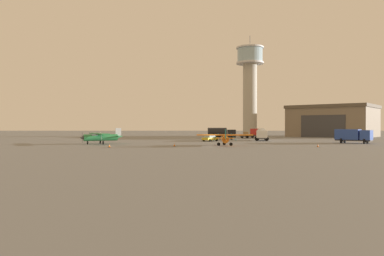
{
  "coord_description": "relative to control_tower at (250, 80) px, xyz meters",
  "views": [
    {
      "loc": [
        -3.23,
        -64.45,
        3.54
      ],
      "look_at": [
        -3.14,
        26.99,
        2.99
      ],
      "focal_mm": 34.26,
      "sensor_mm": 36.0,
      "label": 1
    }
  ],
  "objects": [
    {
      "name": "truck_fuel_tanker_white",
      "position": [
        -3.65,
        -40.71,
        -17.81
      ],
      "size": [
        3.96,
        7.14,
        3.04
      ],
      "rotation": [
        0.0,
        0.0,
        4.55
      ],
      "color": "#38383D",
      "rests_on": "ground_plane"
    },
    {
      "name": "truck_box_blue",
      "position": [
        12.29,
        -54.41,
        -17.86
      ],
      "size": [
        6.71,
        6.24,
        2.82
      ],
      "rotation": [
        0.0,
        0.0,
        5.57
      ],
      "color": "#38383D",
      "rests_on": "ground_plane"
    },
    {
      "name": "traffic_cone_near_right",
      "position": [
        0.64,
        -67.59,
        -19.22
      ],
      "size": [
        0.36,
        0.36,
        0.54
      ],
      "color": "black",
      "rests_on": "ground_plane"
    },
    {
      "name": "airplane_orange",
      "position": [
        -14.55,
        -63.92,
        -18.11
      ],
      "size": [
        9.97,
        7.83,
        2.94
      ],
      "rotation": [
        0.0,
        0.0,
        1.52
      ],
      "color": "orange",
      "rests_on": "ground_plane"
    },
    {
      "name": "airplane_green",
      "position": [
        -37.98,
        -57.56,
        -18.04
      ],
      "size": [
        7.94,
        9.92,
        3.09
      ],
      "rotation": [
        0.0,
        0.0,
        3.63
      ],
      "color": "#287A42",
      "rests_on": "ground_plane"
    },
    {
      "name": "traffic_cone_near_left",
      "position": [
        -33.92,
        -68.44,
        -19.21
      ],
      "size": [
        0.36,
        0.36,
        0.56
      ],
      "color": "black",
      "rests_on": "ground_plane"
    },
    {
      "name": "ground_plane",
      "position": [
        -17.12,
        -64.02,
        -19.48
      ],
      "size": [
        400.0,
        400.0,
        0.0
      ],
      "primitive_type": "plane",
      "color": "slate"
    },
    {
      "name": "car_yellow",
      "position": [
        -16.22,
        -44.97,
        -18.75
      ],
      "size": [
        3.96,
        4.24,
        1.37
      ],
      "rotation": [
        0.0,
        0.0,
        0.87
      ],
      "color": "gold",
      "rests_on": "ground_plane"
    },
    {
      "name": "truck_fuel_tanker_black",
      "position": [
        -12.83,
        -33.89,
        -17.8
      ],
      "size": [
        7.16,
        3.3,
        3.04
      ],
      "rotation": [
        0.0,
        0.0,
        6.28
      ],
      "color": "#38383D",
      "rests_on": "ground_plane"
    },
    {
      "name": "control_tower",
      "position": [
        0.0,
        0.0,
        0.0
      ],
      "size": [
        9.55,
        9.55,
        35.16
      ],
      "color": "#B2AD9E",
      "rests_on": "ground_plane"
    },
    {
      "name": "truck_flatbed_red",
      "position": [
        -2.78,
        -22.1,
        -18.18
      ],
      "size": [
        6.77,
        5.98,
        2.7
      ],
      "rotation": [
        0.0,
        0.0,
        0.66
      ],
      "color": "#38383D",
      "rests_on": "ground_plane"
    },
    {
      "name": "hangar",
      "position": [
        25.47,
        -9.61,
        -14.42
      ],
      "size": [
        32.26,
        31.51,
        10.09
      ],
      "rotation": [
        0.0,
        0.0,
        -2.23
      ],
      "color": "#7A6B56",
      "rests_on": "ground_plane"
    },
    {
      "name": "traffic_cone_mid_apron",
      "position": [
        -23.39,
        -65.66,
        -19.21
      ],
      "size": [
        0.36,
        0.36,
        0.56
      ],
      "color": "black",
      "rests_on": "ground_plane"
    }
  ]
}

